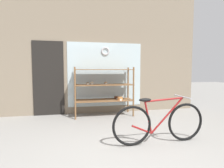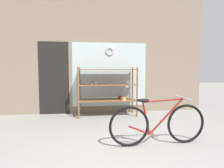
# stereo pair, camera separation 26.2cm
# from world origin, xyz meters

# --- Properties ---
(ground_plane) EXTENTS (30.00, 30.00, 0.00)m
(ground_plane) POSITION_xyz_m (0.00, 0.00, 0.00)
(ground_plane) COLOR gray
(storefront_facade) EXTENTS (6.27, 0.13, 3.78)m
(storefront_facade) POSITION_xyz_m (-0.03, 3.01, 1.84)
(storefront_facade) COLOR gray
(storefront_facade) RESTS_ON ground_plane
(display_case) EXTENTS (1.62, 0.56, 1.37)m
(display_case) POSITION_xyz_m (0.11, 2.59, 0.82)
(display_case) COLOR brown
(display_case) RESTS_ON ground_plane
(bicycle) EXTENTS (1.70, 0.46, 0.82)m
(bicycle) POSITION_xyz_m (0.75, 0.51, 0.37)
(bicycle) COLOR black
(bicycle) RESTS_ON ground_plane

